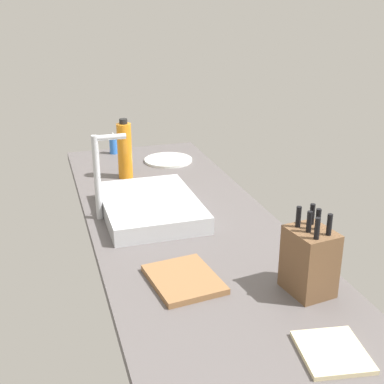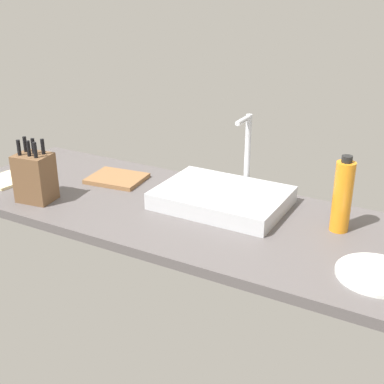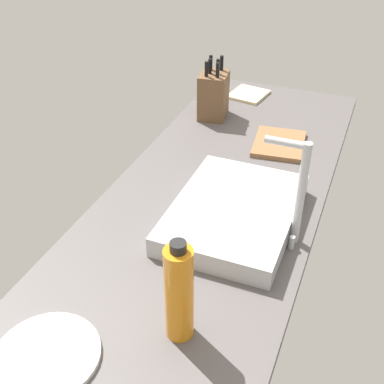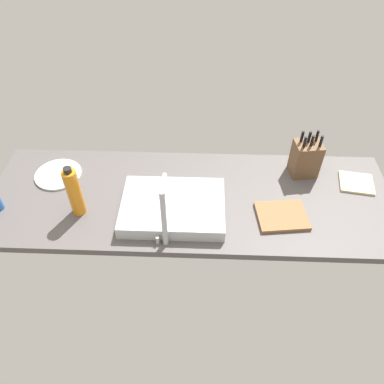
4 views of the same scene
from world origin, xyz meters
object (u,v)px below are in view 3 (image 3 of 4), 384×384
Objects in this scene: faucet at (298,188)px; dinner_plate at (47,355)px; sink_basin at (234,213)px; knife_block at (213,95)px; dish_towel at (248,94)px; water_bottle at (179,293)px; cutting_board at (279,144)px.

dinner_plate is (58.99, -40.46, -17.26)cm from faucet.
sink_basin is at bearing 159.34° from dinner_plate.
dish_towel is (-25.92, 7.71, -8.99)cm from knife_block.
knife_block reaches higher than sink_basin.
dinner_plate is (17.17, -24.18, -12.04)cm from water_bottle.
dinner_plate is at bearing -12.39° from cutting_board.
sink_basin is 93.56cm from dish_towel.
water_bottle is 1.64× the size of dish_towel.
faucet is at bearing 23.22° from dish_towel.
water_bottle is (108.71, 31.25, 3.05)cm from knife_block.
sink_basin is 1.51× the size of faucet.
cutting_board is 46.95cm from dish_towel.
knife_block is 28.50cm from dish_towel.
cutting_board is at bearing -163.02° from faucet.
knife_block is at bearing -114.73° from cutting_board.
water_bottle is 1.14× the size of dinner_plate.
knife_block is at bearing -16.56° from dish_towel.
knife_block is at bearing -144.60° from faucet.
faucet is 82.47cm from knife_block.
dinner_plate is 1.43× the size of dish_towel.
cutting_board is at bearing 179.82° from water_bottle.
dinner_plate is at bearing -54.63° from water_bottle.
water_bottle is at bearing 9.92° from dish_towel.
knife_block is 126.39cm from dinner_plate.
sink_basin is 2.09× the size of cutting_board.
faucet reaches higher than dish_towel.
dish_towel is at bearing -166.17° from sink_basin.
cutting_board is 0.84× the size of water_bottle.
faucet is 73.58cm from dinner_plate.
knife_block is 35.79cm from cutting_board.
sink_basin is 2.89× the size of dish_towel.
faucet is 1.39× the size of cutting_board.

